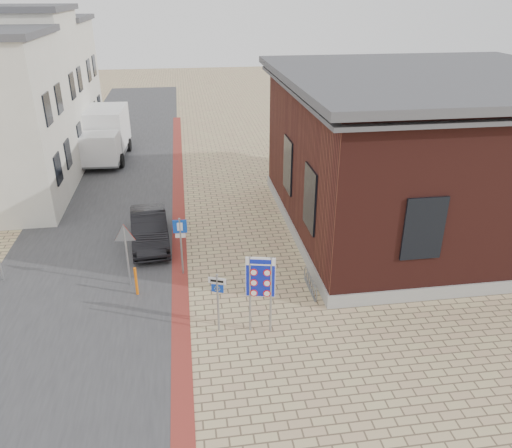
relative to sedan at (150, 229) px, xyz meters
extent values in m
plane|color=tan|center=(3.20, -6.76, -0.69)|extent=(120.00, 120.00, 0.00)
cube|color=#38383A|center=(-2.30, 8.24, -0.68)|extent=(7.00, 60.00, 0.02)
cube|color=maroon|center=(1.20, 3.24, -0.68)|extent=(0.60, 40.00, 0.02)
cube|color=gray|center=(12.20, 0.24, -0.44)|extent=(12.15, 12.15, 0.50)
cube|color=#441A16|center=(12.20, 0.24, 2.81)|extent=(12.00, 12.00, 6.00)
cube|color=#48494D|center=(12.20, 0.24, 5.96)|extent=(13.00, 13.00, 0.30)
cube|color=#48494D|center=(12.20, 0.24, 5.56)|extent=(12.70, 12.70, 0.15)
cube|color=black|center=(6.18, -2.76, 2.11)|extent=(0.12, 1.60, 2.40)
cube|color=black|center=(6.18, 1.24, 2.11)|extent=(0.12, 1.60, 2.40)
cube|color=black|center=(9.20, -5.78, 2.11)|extent=(1.40, 0.12, 2.20)
cube|color=black|center=(-4.28, 4.04, 1.51)|extent=(0.10, 1.10, 1.40)
cube|color=black|center=(-4.28, 6.44, 1.51)|extent=(0.10, 1.10, 1.40)
cube|color=black|center=(-4.28, 4.04, 4.31)|extent=(0.10, 1.10, 1.40)
cube|color=black|center=(-4.28, 6.44, 4.31)|extent=(0.10, 1.10, 1.40)
cube|color=beige|center=(-7.80, 11.24, 3.71)|extent=(7.00, 6.00, 8.80)
cube|color=black|center=(-4.28, 10.04, 1.51)|extent=(0.10, 1.10, 1.40)
cube|color=black|center=(-4.28, 12.44, 1.51)|extent=(0.10, 1.10, 1.40)
cube|color=black|center=(-4.28, 10.04, 4.31)|extent=(0.10, 1.10, 1.40)
cube|color=black|center=(-4.28, 12.44, 4.31)|extent=(0.10, 1.10, 1.40)
cube|color=beige|center=(-7.80, 17.24, 3.31)|extent=(7.00, 6.00, 8.00)
cube|color=#48494D|center=(-7.80, 17.24, 7.46)|extent=(7.40, 6.40, 0.30)
cube|color=black|center=(-4.28, 16.04, 1.51)|extent=(0.10, 1.10, 1.40)
cube|color=black|center=(-4.28, 18.44, 1.51)|extent=(0.10, 1.10, 1.40)
cube|color=black|center=(-4.28, 16.04, 4.31)|extent=(0.10, 1.10, 1.40)
cube|color=black|center=(-4.28, 18.44, 4.31)|extent=(0.10, 1.10, 1.40)
torus|color=slate|center=(5.85, -5.16, -0.41)|extent=(0.04, 0.60, 0.60)
torus|color=slate|center=(5.85, -4.86, -0.41)|extent=(0.04, 0.60, 0.60)
torus|color=slate|center=(5.85, -4.56, -0.41)|extent=(0.04, 0.60, 0.60)
torus|color=slate|center=(5.85, -4.26, -0.41)|extent=(0.04, 0.60, 0.60)
torus|color=slate|center=(5.85, -3.96, -0.41)|extent=(0.04, 0.60, 0.60)
cube|color=slate|center=(5.85, -4.56, -0.67)|extent=(0.08, 1.60, 0.04)
imported|color=black|center=(0.00, 0.00, 0.00)|extent=(1.81, 4.31, 1.38)
cube|color=slate|center=(-3.22, 12.27, -0.21)|extent=(2.54, 5.91, 0.27)
cube|color=white|center=(-3.32, 10.23, 0.65)|extent=(2.34, 1.94, 1.72)
cube|color=black|center=(-3.36, 9.43, 0.97)|extent=(2.04, 0.18, 0.86)
cube|color=white|center=(-3.17, 13.24, 1.19)|extent=(2.55, 3.98, 2.36)
cylinder|color=black|center=(-4.43, 10.61, -0.26)|extent=(0.31, 0.87, 0.86)
cylinder|color=black|center=(-2.18, 10.50, -0.26)|extent=(0.31, 0.87, 0.86)
cylinder|color=black|center=(-4.26, 14.04, -0.26)|extent=(0.31, 0.87, 0.86)
cylinder|color=black|center=(-2.01, 13.93, -0.26)|extent=(0.31, 0.87, 0.86)
cylinder|color=gray|center=(3.39, -6.56, 0.63)|extent=(0.07, 0.07, 2.65)
cylinder|color=gray|center=(4.01, -6.70, 0.63)|extent=(0.07, 0.07, 2.65)
cube|color=white|center=(3.70, -6.63, 1.27)|extent=(0.89, 0.24, 1.36)
cube|color=#0E1DAF|center=(3.70, -6.63, 1.27)|extent=(0.86, 0.24, 1.33)
cube|color=white|center=(3.70, -6.63, 1.82)|extent=(0.86, 0.25, 0.26)
cylinder|color=gray|center=(2.40, -6.46, 0.35)|extent=(0.07, 0.07, 2.08)
cube|color=silver|center=(2.40, -6.46, 1.16)|extent=(0.53, 0.25, 0.20)
cube|color=#0F38B7|center=(2.40, -6.46, 0.89)|extent=(0.37, 0.18, 0.25)
cylinder|color=gray|center=(1.33, -2.75, 0.47)|extent=(0.07, 0.07, 2.33)
cube|color=blue|center=(1.33, -2.75, 1.31)|extent=(0.51, 0.06, 0.51)
cube|color=white|center=(1.33, -2.75, 0.94)|extent=(0.37, 0.06, 0.17)
cylinder|color=gray|center=(-0.60, -3.26, 0.48)|extent=(0.07, 0.07, 2.34)
cylinder|color=#DB610B|center=(-0.30, -3.96, -0.15)|extent=(0.12, 0.12, 1.09)
camera|label=1|loc=(1.67, -19.40, 9.13)|focal=35.00mm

